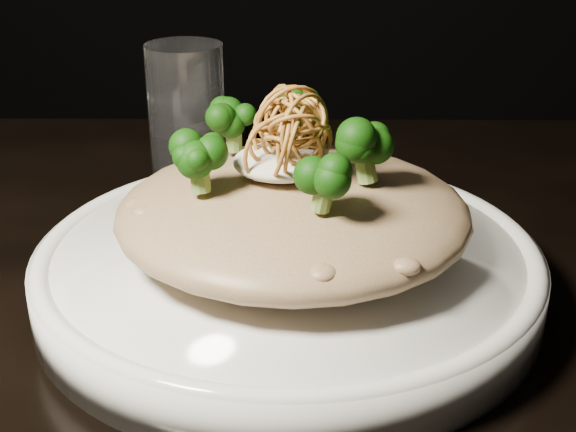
% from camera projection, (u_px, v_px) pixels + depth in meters
% --- Properties ---
extents(table, '(1.10, 0.80, 0.75)m').
position_uv_depth(table, '(305.00, 423.00, 0.53)').
color(table, black).
rests_on(table, ground).
extents(plate, '(0.32, 0.32, 0.03)m').
position_uv_depth(plate, '(288.00, 271.00, 0.51)').
color(plate, white).
rests_on(plate, table).
extents(risotto, '(0.22, 0.22, 0.05)m').
position_uv_depth(risotto, '(293.00, 212.00, 0.50)').
color(risotto, brown).
rests_on(risotto, plate).
extents(broccoli, '(0.16, 0.16, 0.06)m').
position_uv_depth(broccoli, '(285.00, 131.00, 0.47)').
color(broccoli, black).
rests_on(broccoli, risotto).
extents(cheese, '(0.06, 0.06, 0.02)m').
position_uv_depth(cheese, '(282.00, 161.00, 0.48)').
color(cheese, silver).
rests_on(cheese, risotto).
extents(shallots, '(0.06, 0.06, 0.04)m').
position_uv_depth(shallots, '(286.00, 120.00, 0.47)').
color(shallots, brown).
rests_on(shallots, cheese).
extents(drinking_glass, '(0.08, 0.08, 0.12)m').
position_uv_depth(drinking_glass, '(187.00, 112.00, 0.69)').
color(drinking_glass, white).
rests_on(drinking_glass, table).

